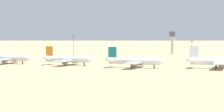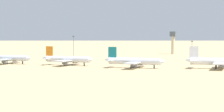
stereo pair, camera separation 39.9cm
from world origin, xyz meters
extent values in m
plane|color=tan|center=(0.00, 0.00, 0.00)|extent=(4000.00, 4000.00, 0.00)
pyramid|color=gray|center=(-458.89, 1095.07, 45.44)|extent=(374.45, 260.66, 90.87)
cylinder|color=silver|center=(-88.59, 10.52, 3.79)|extent=(29.03, 4.82, 3.61)
cone|color=silver|center=(-72.88, 11.18, 3.79)|extent=(2.85, 3.54, 3.43)
cube|color=silver|center=(-87.68, 10.56, 3.25)|extent=(7.34, 29.14, 0.51)
cylinder|color=slate|center=(-87.06, 17.37, 1.99)|extent=(3.33, 2.12, 1.99)
cylinder|color=slate|center=(-86.50, 3.83, 1.99)|extent=(3.33, 2.12, 1.99)
cylinder|color=black|center=(-77.61, 10.98, 0.99)|extent=(0.63, 0.63, 1.99)
cylinder|color=black|center=(-90.03, 12.63, 0.99)|extent=(0.63, 0.63, 1.99)
cylinder|color=black|center=(-89.85, 8.30, 0.99)|extent=(0.63, 0.63, 1.99)
cylinder|color=silver|center=(-45.59, 10.77, 3.87)|extent=(29.61, 4.87, 3.69)
cone|color=silver|center=(-29.57, 10.12, 3.87)|extent=(2.90, 3.61, 3.50)
cone|color=silver|center=(-61.61, 11.41, 4.42)|extent=(3.81, 3.28, 3.13)
cube|color=orange|center=(-58.48, 11.29, 8.71)|extent=(4.81, 0.65, 5.99)
cube|color=silver|center=(-58.33, 14.97, 4.24)|extent=(3.20, 6.38, 0.33)
cube|color=silver|center=(-58.63, 7.61, 4.24)|extent=(3.20, 6.38, 0.33)
cube|color=silver|center=(-44.67, 10.73, 3.32)|extent=(7.45, 29.71, 0.52)
cylinder|color=slate|center=(-43.47, 17.60, 2.03)|extent=(3.40, 2.16, 2.03)
cylinder|color=slate|center=(-44.03, 3.79, 2.03)|extent=(3.40, 2.16, 2.03)
cylinder|color=black|center=(-34.40, 10.31, 1.01)|extent=(0.64, 0.64, 2.03)
cylinder|color=black|center=(-46.88, 13.03, 1.01)|extent=(0.64, 0.64, 2.03)
cylinder|color=black|center=(-47.06, 8.61, 1.01)|extent=(0.64, 0.64, 2.03)
cylinder|color=silver|center=(-0.50, 4.68, 4.00)|extent=(30.63, 4.93, 3.81)
cone|color=silver|center=(16.08, 5.29, 4.00)|extent=(2.99, 3.73, 3.62)
cone|color=silver|center=(-17.08, 4.08, 4.58)|extent=(3.93, 3.38, 3.24)
cube|color=#14727A|center=(-13.84, 4.19, 9.01)|extent=(4.97, 0.66, 6.20)
cube|color=silver|center=(-13.98, 8.01, 4.39)|extent=(3.29, 6.59, 0.34)
cube|color=silver|center=(-13.70, 0.38, 4.39)|extent=(3.29, 6.59, 0.34)
cube|color=silver|center=(0.45, 4.72, 3.43)|extent=(7.60, 30.73, 0.53)
cylinder|color=slate|center=(1.14, 11.90, 2.10)|extent=(3.51, 2.22, 2.10)
cylinder|color=slate|center=(1.67, -2.39, 2.10)|extent=(3.51, 2.22, 2.10)
cylinder|color=black|center=(11.09, 5.11, 1.05)|extent=(0.67, 0.67, 2.10)
cylinder|color=black|center=(-2.01, 6.92, 1.05)|extent=(0.67, 0.67, 2.10)
cylinder|color=black|center=(-1.84, 2.35, 1.05)|extent=(0.67, 0.67, 2.10)
cylinder|color=white|center=(45.98, 15.05, 4.17)|extent=(32.02, 6.37, 3.98)
cone|color=white|center=(28.73, 13.74, 4.77)|extent=(4.22, 3.67, 3.38)
cube|color=white|center=(32.10, 14.00, 9.39)|extent=(5.19, 0.89, 6.46)
cube|color=white|center=(31.80, 17.96, 4.57)|extent=(3.68, 6.98, 0.36)
cube|color=white|center=(32.40, 10.03, 4.57)|extent=(3.68, 6.98, 0.36)
cube|color=white|center=(46.97, 15.12, 3.58)|extent=(9.14, 32.23, 0.56)
cylinder|color=slate|center=(47.40, 22.63, 2.19)|extent=(3.73, 2.45, 2.19)
cylinder|color=slate|center=(48.52, 7.77, 2.19)|extent=(3.73, 2.45, 2.19)
cylinder|color=black|center=(44.31, 17.31, 1.09)|extent=(0.70, 0.70, 2.19)
cylinder|color=black|center=(44.67, 12.56, 1.09)|extent=(0.70, 0.70, 2.19)
cylinder|color=#C6B793|center=(-16.18, 172.18, 8.00)|extent=(3.20, 3.20, 15.99)
cube|color=#4C5660|center=(-16.18, 172.18, 18.25)|extent=(5.20, 5.20, 4.51)
cylinder|color=#59595E|center=(-89.19, 115.28, 8.15)|extent=(0.36, 0.36, 16.31)
cube|color=#333333|center=(-89.19, 115.28, 16.56)|extent=(1.80, 0.50, 0.50)
cylinder|color=#59595E|center=(8.82, 131.29, 6.21)|extent=(0.36, 0.36, 12.42)
cube|color=#333333|center=(8.82, 131.29, 12.67)|extent=(1.80, 0.50, 0.50)
camera|label=1|loc=(83.13, -264.63, 21.97)|focal=78.76mm
camera|label=2|loc=(83.51, -264.50, 21.97)|focal=78.76mm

